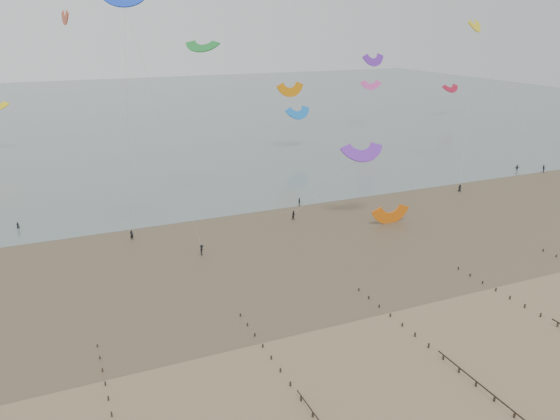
# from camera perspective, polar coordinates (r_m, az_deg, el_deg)

# --- Properties ---
(ground) EXTENTS (500.00, 500.00, 0.00)m
(ground) POSITION_cam_1_polar(r_m,az_deg,el_deg) (69.33, 10.61, -13.12)
(ground) COLOR brown
(ground) RESTS_ON ground
(sea_and_shore) EXTENTS (500.00, 665.00, 0.03)m
(sea_and_shore) POSITION_cam_1_polar(r_m,az_deg,el_deg) (95.00, -3.02, -3.62)
(sea_and_shore) COLOR #475654
(sea_and_shore) RESTS_ON ground
(kitesurfer_lead) EXTENTS (0.79, 0.73, 1.81)m
(kitesurfer_lead) POSITION_cam_1_polar(r_m,az_deg,el_deg) (100.09, -15.24, -2.53)
(kitesurfer_lead) COLOR black
(kitesurfer_lead) RESTS_ON ground
(kitesurfers) EXTENTS (124.11, 25.82, 1.86)m
(kitesurfers) POSITION_cam_1_polar(r_m,az_deg,el_deg) (118.92, 10.70, 1.22)
(kitesurfers) COLOR black
(kitesurfers) RESTS_ON ground
(grounded_kite) EXTENTS (6.86, 5.37, 3.76)m
(grounded_kite) POSITION_cam_1_polar(r_m,az_deg,el_deg) (107.10, 11.42, -1.32)
(grounded_kite) COLOR #D85E0D
(grounded_kite) RESTS_ON ground
(kites_airborne) EXTENTS (228.67, 108.80, 38.53)m
(kites_airborne) POSITION_cam_1_polar(r_m,az_deg,el_deg) (145.46, -12.54, 12.19)
(kites_airborne) COLOR #1B7B2D
(kites_airborne) RESTS_ON ground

